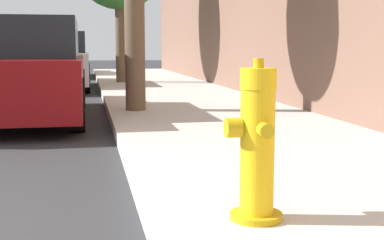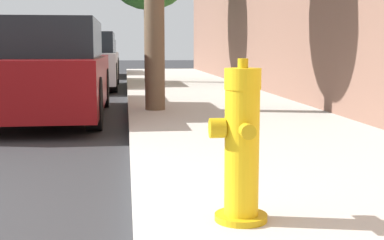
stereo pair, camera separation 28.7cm
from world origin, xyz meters
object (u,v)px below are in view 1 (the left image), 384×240
Objects in this scene: fire_hydrant at (257,147)px; parked_car_near at (22,72)px; parked_car_far at (59,59)px; parked_car_mid at (54,62)px.

fire_hydrant is 0.20× the size of parked_car_near.
parked_car_far is at bearing 96.09° from fire_hydrant.
parked_car_near is at bearing 108.23° from fire_hydrant.
parked_car_mid is (0.13, 5.78, -0.01)m from parked_car_near.
parked_car_near is at bearing -91.33° from parked_car_mid.
parked_car_mid reaches higher than parked_car_far.
parked_car_mid is 1.12× the size of parked_car_far.
parked_car_near is 5.78m from parked_car_mid.
parked_car_near reaches higher than parked_car_mid.
parked_car_near is at bearing -90.01° from parked_car_far.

